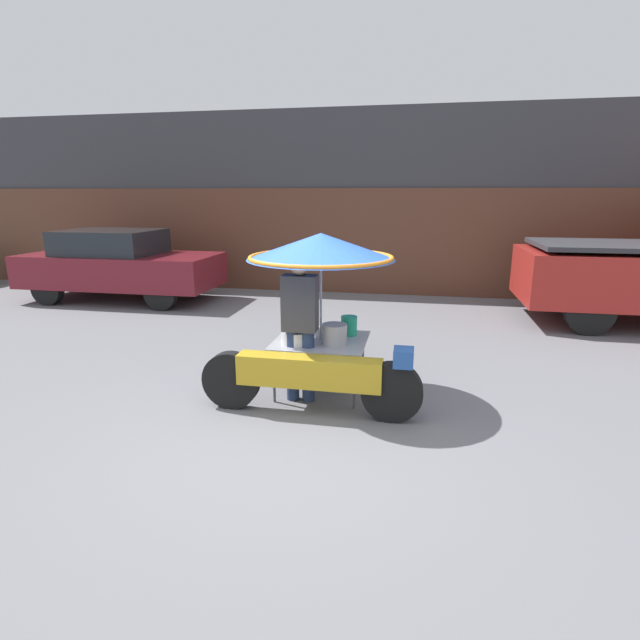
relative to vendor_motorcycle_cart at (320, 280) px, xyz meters
name	(u,v)px	position (x,y,z in m)	size (l,w,h in m)	color
ground_plane	(295,433)	(-0.05, -1.01, -1.36)	(36.00, 36.00, 0.00)	slate
shopfront_building	(375,203)	(-0.05, 7.20, 0.70)	(28.00, 2.06, 4.13)	#38383D
vendor_motorcycle_cart	(320,280)	(0.00, 0.00, 0.00)	(2.37, 1.66, 1.87)	black
vendor_person	(300,321)	(-0.18, -0.19, -0.42)	(0.38, 0.22, 1.66)	navy
parked_car	(120,264)	(-5.31, 4.40, -0.56)	(4.17, 1.77, 1.52)	black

